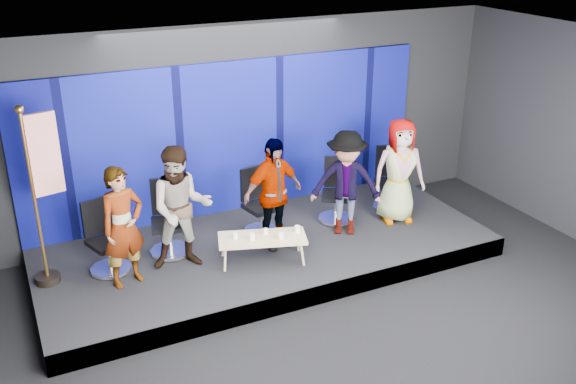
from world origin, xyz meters
name	(u,v)px	position (x,y,z in m)	size (l,w,h in m)	color
ground	(347,347)	(0.00, 0.00, 0.00)	(10.00, 10.00, 0.00)	black
room_walls	(354,169)	(0.00, 0.00, 2.43)	(10.02, 8.02, 3.51)	black
riser	(267,251)	(0.00, 2.50, 0.15)	(7.00, 3.00, 0.30)	black
backdrop	(231,138)	(0.00, 3.95, 1.60)	(7.00, 0.08, 2.60)	#08095E
chair_a	(107,248)	(-2.41, 2.73, 0.65)	(0.76, 0.76, 1.07)	silver
panelist_a	(123,227)	(-2.22, 2.26, 1.16)	(0.63, 0.41, 1.73)	black
chair_b	(169,229)	(-1.44, 2.89, 0.67)	(0.77, 0.77, 1.14)	silver
panelist_b	(181,208)	(-1.37, 2.39, 1.22)	(0.89, 0.70, 1.84)	black
chair_c	(260,212)	(0.06, 2.90, 0.66)	(0.72, 0.72, 1.08)	silver
panelist_c	(273,194)	(0.07, 2.40, 1.18)	(1.03, 0.43, 1.75)	black
chair_d	(336,200)	(1.41, 2.80, 0.65)	(0.82, 0.82, 1.06)	silver
panelist_d	(346,183)	(1.30, 2.31, 1.16)	(1.11, 0.64, 1.72)	black
chair_e	(390,188)	(2.51, 2.82, 0.66)	(0.75, 0.75, 1.09)	silver
panelist_e	(399,171)	(2.32, 2.34, 1.18)	(0.86, 0.56, 1.77)	black
coffee_table	(262,239)	(-0.29, 2.01, 0.66)	(1.39, 0.91, 0.40)	tan
mug_a	(235,236)	(-0.66, 2.14, 0.74)	(0.08, 0.08, 0.09)	white
mug_b	(252,237)	(-0.45, 2.00, 0.75)	(0.08, 0.08, 0.10)	white
mug_c	(266,231)	(-0.20, 2.08, 0.74)	(0.07, 0.07, 0.08)	white
mug_d	(281,236)	(-0.06, 1.84, 0.74)	(0.08, 0.08, 0.10)	white
mug_e	(297,229)	(0.25, 1.93, 0.75)	(0.09, 0.09, 0.10)	white
flag_stand	(43,191)	(-3.12, 2.77, 1.66)	(0.59, 0.34, 2.57)	black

